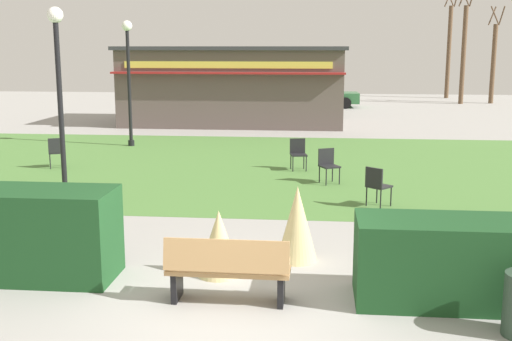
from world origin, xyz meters
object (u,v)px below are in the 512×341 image
object	(u,v)px
tree_left_bg	(449,50)
cafe_chair_north	(377,183)
cafe_chair_east	(328,163)
lamppost_far	(128,68)
parked_car_center_slot	(321,96)
lamppost_mid	(59,80)
food_kiosk	(235,85)
parked_car_west_slot	(235,95)
tree_center_bg	(493,61)
cafe_chair_west	(298,152)
cafe_chair_center	(56,150)
tree_right_bg	(464,53)
park_bench	(228,270)

from	to	relation	value
tree_left_bg	cafe_chair_north	bearing A→B (deg)	-103.26
cafe_chair_east	cafe_chair_north	distance (m)	2.63
lamppost_far	parked_car_center_slot	size ratio (longest dim) A/B	1.02
lamppost_mid	lamppost_far	distance (m)	7.84
lamppost_far	parked_car_center_slot	xyz separation A→B (m)	(6.71, 15.45, -2.08)
food_kiosk	tree_left_bg	xyz separation A→B (m)	(12.44, 15.95, 1.48)
tree_left_bg	parked_car_west_slot	bearing A→B (deg)	-151.08
lamppost_mid	tree_center_bg	size ratio (longest dim) A/B	0.74
cafe_chair_west	tree_left_bg	bearing A→B (deg)	71.14
lamppost_far	cafe_chair_center	size ratio (longest dim) A/B	4.88
cafe_chair_center	cafe_chair_north	xyz separation A→B (m)	(8.82, -3.71, 0.00)
food_kiosk	parked_car_west_slot	distance (m)	8.61
cafe_chair_east	lamppost_far	bearing A→B (deg)	140.62
food_kiosk	tree_right_bg	size ratio (longest dim) A/B	1.44
park_bench	tree_right_bg	bearing A→B (deg)	73.04
food_kiosk	parked_car_center_slot	size ratio (longest dim) A/B	2.34
tree_center_bg	park_bench	bearing A→B (deg)	-109.75
lamppost_mid	food_kiosk	size ratio (longest dim) A/B	0.44
cafe_chair_west	parked_car_west_slot	xyz separation A→B (m)	(-4.37, 19.37, 0.12)
cafe_chair_east	food_kiosk	bearing A→B (deg)	107.96
parked_car_center_slot	tree_right_bg	bearing A→B (deg)	19.44
lamppost_mid	lamppost_far	size ratio (longest dim) A/B	1.00
lamppost_mid	cafe_chair_north	world-z (taller)	lamppost_mid
tree_right_bg	tree_left_bg	bearing A→B (deg)	90.28
cafe_chair_east	cafe_chair_center	world-z (taller)	same
tree_center_bg	cafe_chair_west	bearing A→B (deg)	-115.89
food_kiosk	cafe_chair_east	bearing A→B (deg)	-72.04
park_bench	cafe_chair_center	world-z (taller)	park_bench
park_bench	lamppost_mid	distance (m)	7.88
cafe_chair_center	tree_center_bg	distance (m)	29.59
lamppost_far	cafe_chair_center	world-z (taller)	lamppost_far
lamppost_mid	tree_left_bg	world-z (taller)	tree_left_bg
lamppost_mid	cafe_chair_east	xyz separation A→B (m)	(6.15, 2.16, -2.20)
cafe_chair_east	parked_car_center_slot	world-z (taller)	parked_car_center_slot
cafe_chair_north	tree_center_bg	xyz separation A→B (m)	(9.25, 27.05, 2.03)
parked_car_west_slot	tree_center_bg	world-z (taller)	tree_center_bg
parked_car_west_slot	tree_left_bg	size ratio (longest dim) A/B	0.59
lamppost_mid	cafe_chair_center	distance (m)	4.41
food_kiosk	tree_right_bg	world-z (taller)	tree_right_bg
lamppost_mid	park_bench	bearing A→B (deg)	-51.50
lamppost_mid	cafe_chair_east	distance (m)	6.88
lamppost_mid	cafe_chair_north	bearing A→B (deg)	-2.06
tree_right_bg	cafe_chair_center	bearing A→B (deg)	-125.30
park_bench	parked_car_center_slot	size ratio (longest dim) A/B	0.40
lamppost_mid	food_kiosk	distance (m)	14.97
lamppost_far	cafe_chair_center	distance (m)	4.96
cafe_chair_west	cafe_chair_east	size ratio (longest dim) A/B	1.00
lamppost_mid	tree_right_bg	xyz separation A→B (m)	(14.51, 26.27, 0.37)
food_kiosk	tree_left_bg	world-z (taller)	tree_left_bg
cafe_chair_center	cafe_chair_east	bearing A→B (deg)	-9.40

